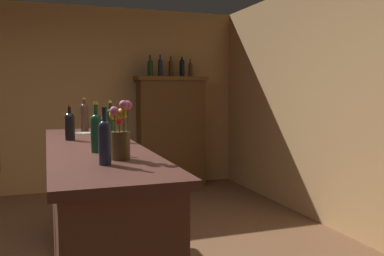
% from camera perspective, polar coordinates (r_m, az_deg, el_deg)
% --- Properties ---
extents(wall_back, '(5.75, 0.12, 2.70)m').
position_cam_1_polar(wall_back, '(6.34, -19.05, 3.74)').
color(wall_back, tan).
rests_on(wall_back, ground).
extents(wall_right, '(0.12, 6.39, 2.70)m').
position_cam_1_polar(wall_right, '(4.29, 23.47, 3.06)').
color(wall_right, tan).
rests_on(wall_right, ground).
extents(bar_counter, '(0.66, 2.81, 1.07)m').
position_cam_1_polar(bar_counter, '(3.28, -13.16, -11.55)').
color(bar_counter, brown).
rests_on(bar_counter, ground).
extents(display_cabinet, '(1.07, 0.41, 1.69)m').
position_cam_1_polar(display_cabinet, '(6.33, -2.91, -0.27)').
color(display_cabinet, brown).
rests_on(display_cabinet, ground).
extents(wine_bottle_pinot, '(0.08, 0.08, 0.29)m').
position_cam_1_polar(wine_bottle_pinot, '(3.52, -16.40, 0.41)').
color(wine_bottle_pinot, black).
rests_on(wine_bottle_pinot, bar_counter).
extents(wine_bottle_rose, '(0.08, 0.08, 0.33)m').
position_cam_1_polar(wine_bottle_rose, '(4.17, -14.53, 1.55)').
color(wine_bottle_rose, '#442A1E').
rests_on(wine_bottle_rose, bar_counter).
extents(wine_bottle_malbec, '(0.07, 0.07, 0.33)m').
position_cam_1_polar(wine_bottle_malbec, '(2.78, -12.98, -0.37)').
color(wine_bottle_malbec, '#143B23').
rests_on(wine_bottle_malbec, bar_counter).
extents(wine_bottle_chardonnay, '(0.06, 0.06, 0.32)m').
position_cam_1_polar(wine_bottle_chardonnay, '(3.38, -11.12, 0.66)').
color(wine_bottle_chardonnay, '#193218').
rests_on(wine_bottle_chardonnay, bar_counter).
extents(wine_bottle_syrah, '(0.07, 0.07, 0.31)m').
position_cam_1_polar(wine_bottle_syrah, '(2.30, -11.86, -1.59)').
color(wine_bottle_syrah, '#21283E').
rests_on(wine_bottle_syrah, bar_counter).
extents(wine_glass_front, '(0.07, 0.07, 0.16)m').
position_cam_1_polar(wine_glass_front, '(4.07, -16.57, 0.86)').
color(wine_glass_front, white).
rests_on(wine_glass_front, bar_counter).
extents(wine_glass_mid, '(0.06, 0.06, 0.14)m').
position_cam_1_polar(wine_glass_mid, '(4.30, -12.52, 1.06)').
color(wine_glass_mid, white).
rests_on(wine_glass_mid, bar_counter).
extents(flower_arrangement, '(0.13, 0.12, 0.35)m').
position_cam_1_polar(flower_arrangement, '(2.46, -9.81, -0.71)').
color(flower_arrangement, '#4B391D').
rests_on(flower_arrangement, bar_counter).
extents(cheese_plate, '(0.18, 0.18, 0.01)m').
position_cam_1_polar(cheese_plate, '(4.00, -14.79, -0.72)').
color(cheese_plate, white).
rests_on(cheese_plate, bar_counter).
extents(display_bottle_left, '(0.08, 0.08, 0.31)m').
position_cam_1_polar(display_bottle_left, '(6.23, -5.76, 8.29)').
color(display_bottle_left, '#1A371C').
rests_on(display_bottle_left, display_cabinet).
extents(display_bottle_midleft, '(0.07, 0.07, 0.32)m').
position_cam_1_polar(display_bottle_midleft, '(6.27, -4.37, 8.39)').
color(display_bottle_midleft, '#1C2739').
rests_on(display_bottle_midleft, display_cabinet).
extents(display_bottle_center, '(0.07, 0.07, 0.30)m').
position_cam_1_polar(display_bottle_center, '(6.32, -2.93, 8.32)').
color(display_bottle_center, '#472B12').
rests_on(display_bottle_center, display_cabinet).
extents(display_bottle_midright, '(0.08, 0.08, 0.31)m').
position_cam_1_polar(display_bottle_midright, '(6.37, -1.39, 8.36)').
color(display_bottle_midright, black).
rests_on(display_bottle_midright, display_cabinet).
extents(display_bottle_right, '(0.06, 0.06, 0.29)m').
position_cam_1_polar(display_bottle_right, '(6.41, -0.23, 8.13)').
color(display_bottle_right, '#4D2C1A').
rests_on(display_bottle_right, display_cabinet).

